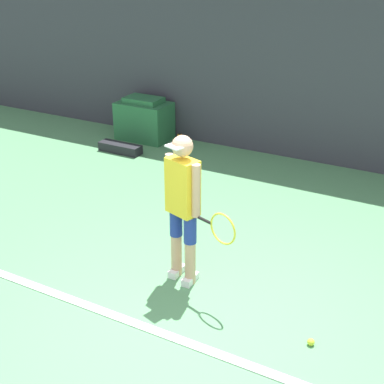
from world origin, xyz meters
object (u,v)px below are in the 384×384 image
covered_chair (144,119)px  equipment_bag (120,148)px  tennis_player (184,204)px  tennis_ball (311,342)px  water_bottle (180,139)px

covered_chair → equipment_bag: size_ratio=1.23×
tennis_player → covered_chair: (-2.99, 3.77, -0.55)m
tennis_ball → covered_chair: (-4.55, 4.16, 0.34)m
tennis_player → tennis_ball: tennis_player is taller
tennis_player → water_bottle: tennis_player is taller
water_bottle → tennis_ball: bearing=-47.8°
equipment_bag → water_bottle: 1.13m
covered_chair → water_bottle: (0.75, 0.03, -0.27)m
tennis_player → equipment_bag: size_ratio=2.07×
covered_chair → tennis_ball: bearing=-42.4°
tennis_ball → covered_chair: size_ratio=0.07×
tennis_player → covered_chair: tennis_player is taller
equipment_bag → water_bottle: (0.73, 0.86, 0.02)m
tennis_player → equipment_bag: tennis_player is taller
tennis_ball → water_bottle: size_ratio=0.30×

